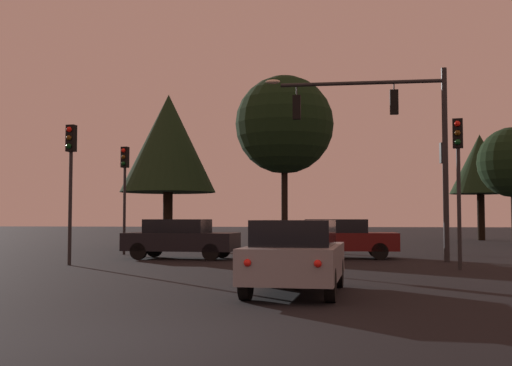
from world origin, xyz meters
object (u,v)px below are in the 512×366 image
(traffic_light_median, at_px, (444,176))
(tree_behind_sign, at_px, (284,125))
(traffic_light_corner_left, at_px, (458,163))
(car_crossing_left, at_px, (180,238))
(car_nearside_lane, at_px, (296,255))
(traffic_light_corner_right, at_px, (125,178))
(car_crossing_right, at_px, (339,238))
(traffic_signal_mast_arm, at_px, (392,127))
(tree_center_horizon, at_px, (480,165))
(traffic_light_far_side, at_px, (71,166))
(tree_left_far, at_px, (168,144))

(traffic_light_median, xyz_separation_m, tree_behind_sign, (-7.20, 2.38, 2.72))
(traffic_light_corner_left, xyz_separation_m, car_crossing_left, (-9.73, 4.01, -2.45))
(car_crossing_left, bearing_deg, car_nearside_lane, -63.80)
(traffic_light_corner_right, relative_size, car_crossing_right, 1.02)
(traffic_light_median, bearing_deg, traffic_signal_mast_arm, -117.51)
(car_nearside_lane, xyz_separation_m, car_crossing_right, (0.75, 11.91, 0.00))
(traffic_light_median, relative_size, tree_center_horizon, 0.64)
(car_crossing_left, bearing_deg, traffic_light_corner_left, -22.39)
(car_crossing_left, height_order, tree_behind_sign, tree_behind_sign)
(car_crossing_right, xyz_separation_m, tree_behind_sign, (-2.67, 5.75, 5.33))
(traffic_light_far_side, bearing_deg, car_crossing_left, 53.83)
(traffic_light_median, xyz_separation_m, car_crossing_right, (-4.52, -3.36, -2.62))
(traffic_light_median, bearing_deg, traffic_light_far_side, -148.06)
(tree_behind_sign, height_order, tree_center_horizon, tree_behind_sign)
(traffic_light_corner_left, bearing_deg, traffic_light_median, 84.38)
(car_crossing_right, distance_m, tree_left_far, 12.27)
(traffic_signal_mast_arm, distance_m, car_crossing_right, 4.79)
(traffic_light_corner_right, xyz_separation_m, car_crossing_right, (9.17, -1.23, -2.48))
(traffic_light_corner_left, xyz_separation_m, traffic_light_median, (0.84, 8.52, 0.17))
(traffic_signal_mast_arm, distance_m, tree_center_horizon, 24.77)
(traffic_light_corner_right, distance_m, traffic_light_median, 13.86)
(traffic_light_far_side, height_order, tree_center_horizon, tree_center_horizon)
(traffic_light_corner_right, xyz_separation_m, traffic_light_median, (13.69, 2.13, 0.13))
(tree_left_far, relative_size, tree_center_horizon, 1.07)
(car_nearside_lane, xyz_separation_m, car_crossing_left, (-5.30, 10.77, 0.00))
(traffic_signal_mast_arm, distance_m, tree_behind_sign, 8.71)
(traffic_light_corner_left, relative_size, traffic_light_far_side, 0.98)
(traffic_light_median, distance_m, car_nearside_lane, 16.37)
(traffic_light_far_side, height_order, car_nearside_lane, traffic_light_far_side)
(car_crossing_right, bearing_deg, tree_left_far, 141.59)
(tree_behind_sign, xyz_separation_m, tree_left_far, (-6.22, 1.30, -0.67))
(car_crossing_left, distance_m, car_crossing_right, 6.16)
(traffic_light_median, bearing_deg, traffic_light_corner_left, -95.62)
(traffic_light_corner_left, bearing_deg, tree_left_far, 135.86)
(car_crossing_right, bearing_deg, car_nearside_lane, -93.61)
(car_nearside_lane, relative_size, tree_center_horizon, 0.54)
(tree_behind_sign, xyz_separation_m, tree_center_horizon, (12.46, 16.25, -0.74))
(car_nearside_lane, xyz_separation_m, tree_behind_sign, (-1.92, 17.66, 5.33))
(car_nearside_lane, xyz_separation_m, tree_center_horizon, (10.54, 33.91, 4.60))
(traffic_signal_mast_arm, height_order, traffic_light_corner_left, traffic_signal_mast_arm)
(traffic_light_corner_left, height_order, tree_center_horizon, tree_center_horizon)
(traffic_light_corner_right, distance_m, car_crossing_right, 9.58)
(traffic_light_median, xyz_separation_m, tree_center_horizon, (5.26, 18.63, 1.98))
(traffic_light_far_side, bearing_deg, traffic_light_corner_right, 93.06)
(car_nearside_lane, bearing_deg, traffic_light_far_side, 139.34)
(car_crossing_right, xyz_separation_m, tree_center_horizon, (9.78, 21.99, 4.59))
(tree_behind_sign, bearing_deg, car_crossing_left, -116.08)
(traffic_signal_mast_arm, xyz_separation_m, tree_left_far, (-10.88, 8.56, 0.57))
(traffic_signal_mast_arm, relative_size, traffic_light_median, 1.45)
(car_nearside_lane, distance_m, tree_center_horizon, 35.80)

